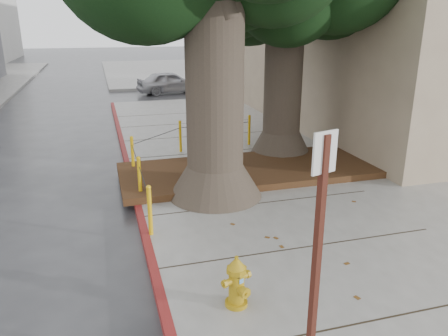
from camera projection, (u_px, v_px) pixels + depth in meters
The scene contains 10 objects.
ground at pixel (274, 259), 7.30m from camera, with size 140.00×140.00×0.00m, color #28282B.
sidewalk_far at pixel (204, 70), 36.21m from camera, with size 16.00×20.00×0.15m, color slate.
curb_red at pixel (139, 210), 9.04m from camera, with size 0.14×26.00×0.16m, color maroon.
planter_bed at pixel (249, 170), 11.02m from camera, with size 6.40×2.60×0.16m, color black.
building_side_white at pixel (341, 13), 33.79m from camera, with size 10.00×10.00×9.00m, color silver.
bollard_ring at pixel (176, 154), 10.86m from camera, with size 3.79×5.39×0.95m.
fire_hydrant at pixel (237, 282), 5.77m from camera, with size 0.39×0.39×0.74m.
signpost at pixel (317, 255), 4.07m from camera, with size 0.27×0.10×2.74m.
car_silver at pixel (170, 82), 24.33m from camera, with size 1.46×3.63×1.24m, color #A6A5AA.
car_red at pixel (279, 78), 26.34m from camera, with size 1.29×3.70×1.22m, color maroon.
Camera 1 is at (-2.59, -5.96, 3.76)m, focal length 35.00 mm.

